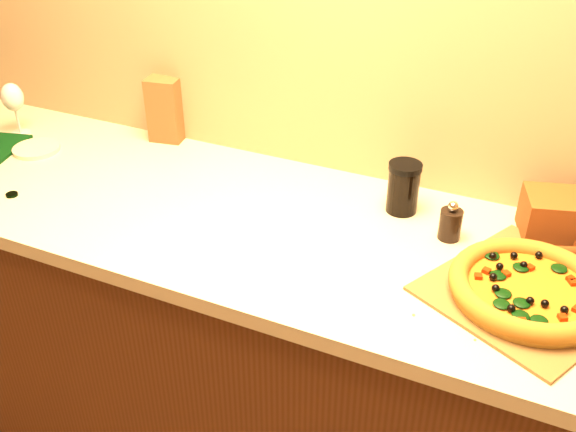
% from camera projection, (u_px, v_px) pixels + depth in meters
% --- Properties ---
extents(cabinet, '(2.80, 0.65, 0.86)m').
position_uv_depth(cabinet, '(305.00, 367.00, 1.83)').
color(cabinet, '#49250F').
rests_on(cabinet, ground).
extents(countertop, '(2.84, 0.68, 0.04)m').
position_uv_depth(countertop, '(308.00, 236.00, 1.59)').
color(countertop, '#BEB194').
rests_on(countertop, cabinet).
extents(pizza_peel, '(0.49, 0.57, 0.01)m').
position_uv_depth(pizza_peel, '(532.00, 289.00, 1.37)').
color(pizza_peel, brown).
rests_on(pizza_peel, countertop).
extents(pizza, '(0.33, 0.33, 0.05)m').
position_uv_depth(pizza, '(529.00, 288.00, 1.33)').
color(pizza, '#C48931').
rests_on(pizza, pizza_peel).
extents(bottle_cap, '(0.03, 0.03, 0.01)m').
position_uv_depth(bottle_cap, '(12.00, 195.00, 1.72)').
color(bottle_cap, black).
rests_on(bottle_cap, countertop).
extents(pepper_grinder, '(0.05, 0.05, 0.10)m').
position_uv_depth(pepper_grinder, '(450.00, 223.00, 1.53)').
color(pepper_grinder, black).
rests_on(pepper_grinder, countertop).
extents(wine_glass, '(0.07, 0.07, 0.17)m').
position_uv_depth(wine_glass, '(13.00, 99.00, 1.99)').
color(wine_glass, silver).
rests_on(wine_glass, countertop).
extents(paper_bag, '(0.11, 0.10, 0.20)m').
position_uv_depth(paper_bag, '(166.00, 109.00, 1.97)').
color(paper_bag, brown).
rests_on(paper_bag, countertop).
extents(dark_jar, '(0.08, 0.08, 0.13)m').
position_uv_depth(dark_jar, '(403.00, 187.00, 1.62)').
color(dark_jar, black).
rests_on(dark_jar, countertop).
extents(side_plate, '(0.16, 0.16, 0.01)m').
position_uv_depth(side_plate, '(36.00, 149.00, 1.95)').
color(side_plate, beige).
rests_on(side_plate, countertop).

